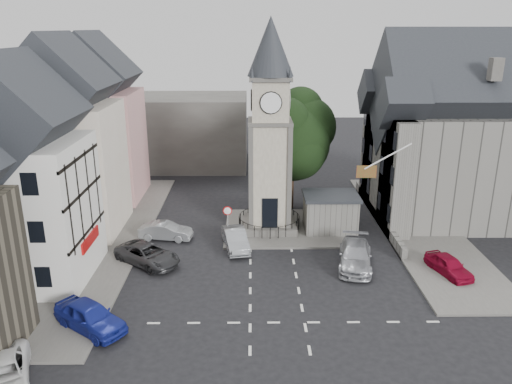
{
  "coord_description": "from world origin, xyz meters",
  "views": [
    {
      "loc": [
        -1.39,
        -29.25,
        15.46
      ],
      "look_at": [
        -1.08,
        5.0,
        4.1
      ],
      "focal_mm": 35.0,
      "sensor_mm": 36.0,
      "label": 1
    }
  ],
  "objects_px": {
    "stone_shelter": "(330,213)",
    "car_west_blue": "(90,316)",
    "car_east_red": "(449,265)",
    "pedestrian": "(385,215)",
    "clock_tower": "(270,129)"
  },
  "relations": [
    {
      "from": "stone_shelter",
      "to": "car_west_blue",
      "type": "xyz_separation_m",
      "value": [
        -14.86,
        -13.5,
        -0.77
      ]
    },
    {
      "from": "stone_shelter",
      "to": "car_east_red",
      "type": "distance_m",
      "value": 10.06
    },
    {
      "from": "car_east_red",
      "to": "pedestrian",
      "type": "xyz_separation_m",
      "value": [
        -1.98,
        8.7,
        0.22
      ]
    },
    {
      "from": "car_west_blue",
      "to": "stone_shelter",
      "type": "bearing_deg",
      "value": -11.51
    },
    {
      "from": "car_west_blue",
      "to": "car_east_red",
      "type": "distance_m",
      "value": 22.39
    },
    {
      "from": "car_east_red",
      "to": "pedestrian",
      "type": "distance_m",
      "value": 8.92
    },
    {
      "from": "clock_tower",
      "to": "pedestrian",
      "type": "xyz_separation_m",
      "value": [
        9.52,
        0.76,
        -7.26
      ]
    },
    {
      "from": "stone_shelter",
      "to": "car_east_red",
      "type": "bearing_deg",
      "value": -48.01
    },
    {
      "from": "clock_tower",
      "to": "car_east_red",
      "type": "relative_size",
      "value": 4.32
    },
    {
      "from": "clock_tower",
      "to": "car_east_red",
      "type": "xyz_separation_m",
      "value": [
        11.5,
        -7.94,
        -7.48
      ]
    },
    {
      "from": "car_east_red",
      "to": "clock_tower",
      "type": "bearing_deg",
      "value": 128.22
    },
    {
      "from": "stone_shelter",
      "to": "pedestrian",
      "type": "relative_size",
      "value": 2.5
    },
    {
      "from": "car_east_red",
      "to": "stone_shelter",
      "type": "bearing_deg",
      "value": 114.82
    },
    {
      "from": "stone_shelter",
      "to": "pedestrian",
      "type": "distance_m",
      "value": 4.93
    },
    {
      "from": "stone_shelter",
      "to": "car_east_red",
      "type": "relative_size",
      "value": 1.14
    }
  ]
}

